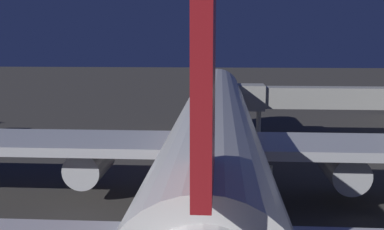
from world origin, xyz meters
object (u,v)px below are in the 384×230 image
Objects in this scene: traffic_cone_nose_port at (233,126)px; traffic_cone_nose_starboard at (202,126)px; airliner_at_gate at (215,130)px; jet_bridge at (310,98)px.

traffic_cone_nose_port is 4.40m from traffic_cone_nose_starboard.
airliner_at_gate is 109.01× the size of traffic_cone_nose_starboard.
airliner_at_gate reaches higher than jet_bridge.
traffic_cone_nose_port is (8.94, -9.14, -5.33)m from jet_bridge.
traffic_cone_nose_starboard is (13.34, -9.14, -5.33)m from jet_bridge.
airliner_at_gate is 109.01× the size of traffic_cone_nose_port.
airliner_at_gate is 2.91× the size of jet_bridge.
traffic_cone_nose_starboard is at bearing -85.64° from airliner_at_gate.
traffic_cone_nose_port and traffic_cone_nose_starboard have the same top height.
jet_bridge is 37.43× the size of traffic_cone_nose_port.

